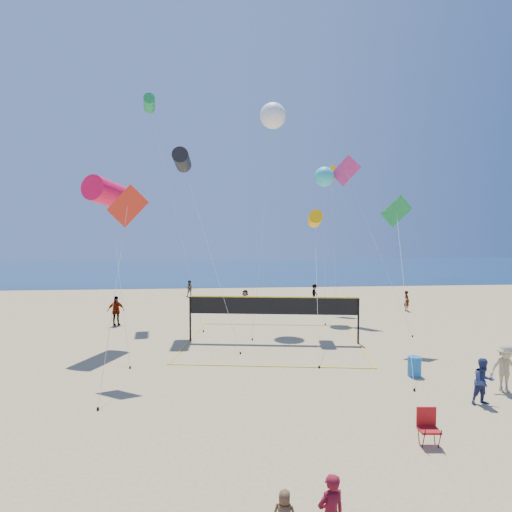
{
  "coord_description": "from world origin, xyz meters",
  "views": [
    {
      "loc": [
        -2.56,
        -10.44,
        5.83
      ],
      "look_at": [
        -1.37,
        2.0,
        5.18
      ],
      "focal_mm": 32.0,
      "sensor_mm": 36.0,
      "label": 1
    }
  ],
  "objects": [
    {
      "name": "far_person_4",
      "position": [
        5.99,
        27.0,
        0.73
      ],
      "size": [
        0.95,
        1.09,
        1.46
      ],
      "primitive_type": "imported",
      "rotation": [
        0.0,
        0.0,
        1.02
      ],
      "color": "gray",
      "rests_on": "ground"
    },
    {
      "name": "kite_5",
      "position": [
        6.56,
        19.73,
        9.62
      ],
      "size": [
        2.98,
        6.89,
        11.05
      ],
      "rotation": [
        0.0,
        0.0,
        -0.38
      ],
      "color": "#D12F7D",
      "rests_on": "ground"
    },
    {
      "name": "far_person_3",
      "position": [
        -4.59,
        30.74,
        0.74
      ],
      "size": [
        0.75,
        0.59,
        1.49
      ],
      "primitive_type": "imported",
      "rotation": [
        0.0,
        0.0,
        -0.04
      ],
      "color": "gray",
      "rests_on": "ground"
    },
    {
      "name": "kite_2",
      "position": [
        3.25,
        15.09,
        6.58
      ],
      "size": [
        1.83,
        7.62,
        7.09
      ],
      "rotation": [
        0.0,
        0.0,
        -0.16
      ],
      "color": "#FFB406",
      "rests_on": "ground"
    },
    {
      "name": "far_person_0",
      "position": [
        -8.59,
        18.49,
        0.92
      ],
      "size": [
        1.16,
        0.94,
        1.85
      ],
      "primitive_type": "imported",
      "rotation": [
        0.0,
        0.0,
        0.53
      ],
      "color": "gray",
      "rests_on": "ground"
    },
    {
      "name": "far_person_1",
      "position": [
        -0.19,
        22.7,
        0.8
      ],
      "size": [
        1.5,
        1.22,
        1.61
      ],
      "primitive_type": "imported",
      "rotation": [
        0.0,
        0.0,
        -0.59
      ],
      "color": "gray",
      "rests_on": "ground"
    },
    {
      "name": "trash_barrel",
      "position": [
        5.57,
        7.06,
        0.4
      ],
      "size": [
        0.6,
        0.6,
        0.8
      ],
      "primitive_type": "cylinder",
      "rotation": [
        0.0,
        0.0,
        -0.13
      ],
      "color": "blue",
      "rests_on": "ground"
    },
    {
      "name": "kite_6",
      "position": [
        1.36,
        19.06,
        13.32
      ],
      "size": [
        2.85,
        6.32,
        14.16
      ],
      "rotation": [
        0.0,
        0.0,
        0.24
      ],
      "color": "white",
      "rests_on": "ground"
    },
    {
      "name": "bystander_b",
      "position": [
        8.05,
        4.99,
        0.87
      ],
      "size": [
        1.19,
        0.78,
        1.74
      ],
      "primitive_type": "imported",
      "rotation": [
        0.0,
        0.0,
        -0.12
      ],
      "color": "tan",
      "rests_on": "ground"
    },
    {
      "name": "bystander_a",
      "position": [
        6.55,
        3.91,
        0.79
      ],
      "size": [
        0.81,
        0.66,
        1.58
      ],
      "primitive_type": "imported",
      "rotation": [
        0.0,
        0.0,
        0.08
      ],
      "color": "navy",
      "rests_on": "ground"
    },
    {
      "name": "kite_0",
      "position": [
        -7.83,
        13.86,
        7.81
      ],
      "size": [
        2.95,
        6.38,
        8.66
      ],
      "rotation": [
        0.0,
        0.0,
        -0.38
      ],
      "color": "#FF0C44",
      "rests_on": "ground"
    },
    {
      "name": "kite_1",
      "position": [
        -4.33,
        17.15,
        10.11
      ],
      "size": [
        3.65,
        7.29,
        10.74
      ],
      "rotation": [
        0.0,
        0.0,
        -0.04
      ],
      "color": "black",
      "rests_on": "ground"
    },
    {
      "name": "kite_3",
      "position": [
        -6.04,
        8.66,
        6.62
      ],
      "size": [
        1.79,
        4.43,
        7.8
      ],
      "rotation": [
        0.0,
        0.0,
        0.0
      ],
      "color": "red",
      "rests_on": "ground"
    },
    {
      "name": "kite_7",
      "position": [
        5.12,
        20.48,
        9.63
      ],
      "size": [
        1.43,
        3.86,
        10.32
      ],
      "rotation": [
        0.0,
        0.0,
        -0.06
      ],
      "color": "#32C9D2",
      "rests_on": "ground"
    },
    {
      "name": "volleyball_net",
      "position": [
        0.64,
        13.3,
        1.67
      ],
      "size": [
        10.44,
        10.31,
        2.44
      ],
      "rotation": [
        0.0,
        0.0,
        -0.16
      ],
      "color": "black",
      "rests_on": "ground"
    },
    {
      "name": "kite_8",
      "position": [
        -6.77,
        21.52,
        14.54
      ],
      "size": [
        4.19,
        6.42,
        15.06
      ],
      "rotation": [
        0.0,
        0.0,
        0.13
      ],
      "color": "green",
      "rests_on": "ground"
    },
    {
      "name": "ocean",
      "position": [
        0.0,
        62.0,
        0.01
      ],
      "size": [
        140.0,
        50.0,
        0.03
      ],
      "primitive_type": "cube",
      "color": "navy",
      "rests_on": "ground"
    },
    {
      "name": "kite_9",
      "position": [
        6.38,
        23.52,
        9.56
      ],
      "size": [
        1.59,
        2.98,
        10.96
      ],
      "rotation": [
        0.0,
        0.0,
        0.03
      ],
      "color": "#FFB406",
      "rests_on": "ground"
    },
    {
      "name": "kite_4",
      "position": [
        6.73,
        11.81,
        6.55
      ],
      "size": [
        2.93,
        6.97,
        7.75
      ],
      "rotation": [
        0.0,
        0.0,
        0.18
      ],
      "color": "green",
      "rests_on": "ground"
    },
    {
      "name": "far_person_2",
      "position": [
        11.73,
        21.8,
        0.75
      ],
      "size": [
        0.42,
        0.58,
        1.5
      ],
      "primitive_type": "imported",
      "rotation": [
        0.0,
        0.0,
        1.68
      ],
      "color": "gray",
      "rests_on": "ground"
    },
    {
      "name": "ground",
      "position": [
        0.0,
        0.0,
        0.0
      ],
      "size": [
        120.0,
        120.0,
        0.0
      ],
      "primitive_type": "plane",
      "color": "tan",
      "rests_on": "ground"
    },
    {
      "name": "camp_chair",
      "position": [
        3.31,
        1.3,
        0.56
      ],
      "size": [
        0.58,
        0.7,
        1.11
      ],
      "rotation": [
        0.0,
        0.0,
        -0.1
      ],
      "color": "#A81315",
      "rests_on": "ground"
    }
  ]
}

